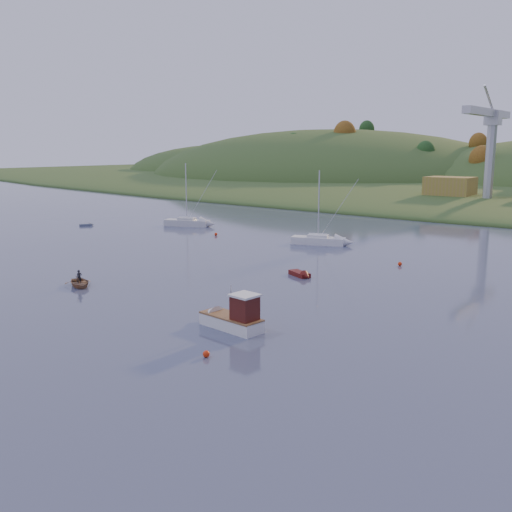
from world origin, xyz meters
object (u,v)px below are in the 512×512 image
Objects in this scene: fishing_boat at (228,316)px; sailboat_near at (187,222)px; sailboat_far at (318,240)px; grey_dinghy at (88,225)px; red_tender at (303,275)px; canoe at (80,283)px.

sailboat_near reaches higher than fishing_boat.
sailboat_far is 45.48m from grey_dinghy.
grey_dinghy is at bearing 171.36° from sailboat_far.
red_tender is at bearing -67.65° from grey_dinghy.
sailboat_far is 3.00× the size of red_tender.
fishing_boat is 67.31m from grey_dinghy.
sailboat_near reaches higher than red_tender.
red_tender is (-5.50, 18.93, -0.67)m from fishing_boat.
canoe is (24.82, -40.04, -0.35)m from sailboat_near.
sailboat_far reaches higher than red_tender.
sailboat_far reaches higher than fishing_boat.
fishing_boat is 2.45× the size of grey_dinghy.
red_tender is at bearing -50.72° from sailboat_near.
fishing_boat is at bearing -67.52° from canoe.
grey_dinghy is at bearing 78.00° from canoe.
sailboat_near is 3.13× the size of red_tender.
fishing_boat is 1.74× the size of canoe.
sailboat_far is at bearing -26.40° from sailboat_near.
sailboat_near is at bearing -36.54° from fishing_boat.
red_tender is (40.63, -21.72, -0.50)m from sailboat_near.
grey_dinghy is at bearing -20.96° from fishing_boat.
fishing_boat reaches higher than red_tender.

